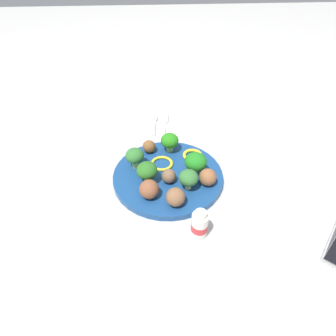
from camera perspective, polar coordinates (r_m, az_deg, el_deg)
name	(u,v)px	position (r m, az deg, el deg)	size (l,w,h in m)	color
ground_plane	(168,179)	(0.74, 0.00, -2.10)	(4.00, 4.00, 0.00)	#B2B2AD
plate	(168,176)	(0.74, 0.00, -1.64)	(0.28, 0.28, 0.02)	navy
broccoli_floret_back_right	(189,178)	(0.67, 4.09, -2.00)	(0.05, 0.05, 0.05)	#ACBD81
broccoli_floret_far_rim	(147,171)	(0.69, -4.20, -0.55)	(0.05, 0.05, 0.06)	#A5C267
broccoli_floret_front_left	(195,161)	(0.72, 5.45, 1.42)	(0.06, 0.06, 0.06)	#92CE82
broccoli_floret_center	(170,141)	(0.79, 0.32, 5.39)	(0.05, 0.05, 0.05)	#90BA6B
broccoli_floret_mid_left	(135,156)	(0.74, -6.60, 2.35)	(0.05, 0.05, 0.06)	#A3D073
meatball_front_right	(208,177)	(0.70, 7.88, -1.81)	(0.04, 0.04, 0.04)	brown
meatball_mid_right	(149,189)	(0.66, -3.75, -4.23)	(0.05, 0.05, 0.05)	brown
meatball_back_right	(168,176)	(0.70, -0.03, -1.64)	(0.04, 0.04, 0.04)	brown
meatball_back_left	(149,146)	(0.79, -3.79, 4.29)	(0.04, 0.04, 0.04)	brown
meatball_front_left	(176,197)	(0.64, 1.50, -5.77)	(0.04, 0.04, 0.04)	brown
pepper_ring_far_rim	(162,163)	(0.76, -1.21, 0.91)	(0.06, 0.06, 0.01)	yellow
pepper_ring_mid_right	(193,155)	(0.79, 4.89, 2.52)	(0.05, 0.05, 0.01)	yellow
napkin	(159,126)	(0.94, -1.73, 8.30)	(0.17, 0.12, 0.01)	white
fork	(154,123)	(0.94, -2.83, 8.83)	(0.12, 0.03, 0.01)	silver
knife	(165,124)	(0.94, -0.60, 8.76)	(0.15, 0.03, 0.01)	white
yogurt_bottle	(200,225)	(0.61, 6.27, -11.12)	(0.04, 0.04, 0.07)	white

